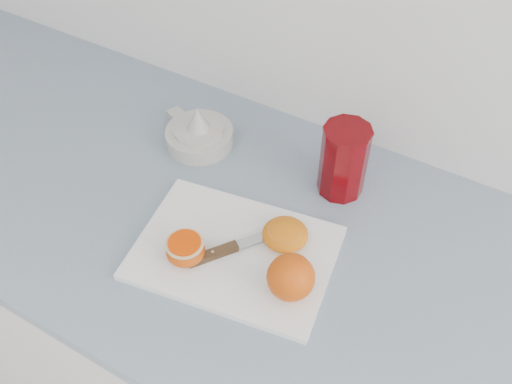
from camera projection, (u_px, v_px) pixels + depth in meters
counter at (263, 355)px, 1.29m from camera, size 2.29×0.64×0.89m
cutting_board at (235, 253)px, 0.93m from camera, size 0.35×0.28×0.01m
whole_orange at (291, 277)px, 0.85m from camera, size 0.07×0.07×0.07m
half_orange at (185, 250)px, 0.90m from camera, size 0.06×0.06×0.04m
squeezed_shell at (285, 234)px, 0.93m from camera, size 0.08×0.08×0.03m
paring_knife at (223, 251)px, 0.92m from camera, size 0.13×0.17×0.01m
citrus_juicer at (199, 133)px, 1.11m from camera, size 0.16×0.13×0.09m
red_tumbler at (343, 163)px, 0.99m from camera, size 0.09×0.09×0.14m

